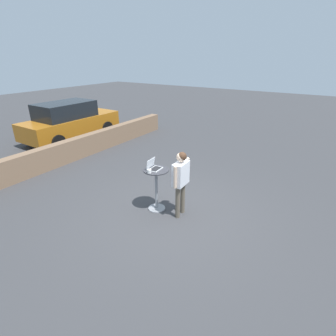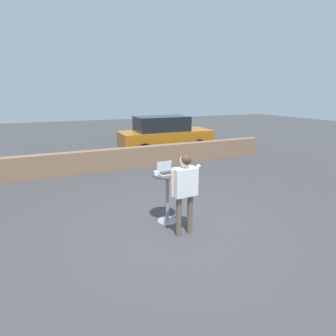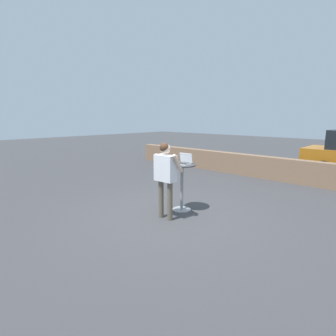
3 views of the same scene
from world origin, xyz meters
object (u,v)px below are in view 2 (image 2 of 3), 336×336
object	(u,v)px
cafe_table	(167,192)
coffee_mug	(156,173)
parked_car_near_street	(165,134)
standing_person	(185,185)
laptop	(166,171)

from	to	relation	value
cafe_table	coffee_mug	bearing A→B (deg)	175.53
cafe_table	parked_car_near_street	bearing A→B (deg)	67.54
parked_car_near_street	standing_person	bearing A→B (deg)	-110.12
standing_person	parked_car_near_street	distance (m)	7.87
coffee_mug	parked_car_near_street	xyz separation A→B (m)	(3.03, 6.74, -0.28)
standing_person	cafe_table	bearing A→B (deg)	97.84
cafe_table	laptop	size ratio (longest dim) A/B	3.04
parked_car_near_street	cafe_table	bearing A→B (deg)	-112.46
cafe_table	coffee_mug	size ratio (longest dim) A/B	8.56
standing_person	parked_car_near_street	size ratio (longest dim) A/B	0.37
standing_person	laptop	bearing A→B (deg)	97.41
coffee_mug	standing_person	bearing A→B (deg)	-63.33
coffee_mug	parked_car_near_street	size ratio (longest dim) A/B	0.03
cafe_table	laptop	xyz separation A→B (m)	(-0.00, 0.06, 0.46)
cafe_table	parked_car_near_street	distance (m)	7.31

